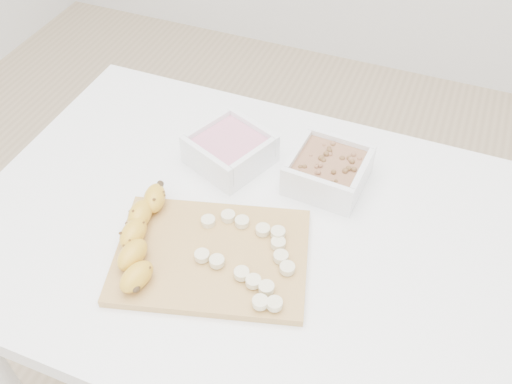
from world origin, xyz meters
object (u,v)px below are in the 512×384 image
at_px(table, 250,260).
at_px(cutting_board, 211,256).
at_px(bowl_granola, 328,170).
at_px(bowl_yogurt, 230,149).
at_px(banana, 141,237).

bearing_deg(table, cutting_board, -110.57).
xyz_separation_m(bowl_granola, cutting_board, (-0.13, -0.25, -0.03)).
height_order(bowl_yogurt, cutting_board, bowl_yogurt).
bearing_deg(cutting_board, bowl_granola, 62.76).
xyz_separation_m(table, banana, (-0.15, -0.11, 0.13)).
distance_m(table, cutting_board, 0.14).
height_order(bowl_granola, cutting_board, bowl_granola).
xyz_separation_m(cutting_board, banana, (-0.11, -0.03, 0.03)).
bearing_deg(banana, table, 29.99).
xyz_separation_m(bowl_yogurt, bowl_granola, (0.19, 0.01, 0.00)).
bearing_deg(banana, bowl_granola, 40.71).
height_order(bowl_yogurt, banana, bowl_yogurt).
relative_size(bowl_yogurt, bowl_granola, 1.22).
relative_size(table, cutting_board, 3.16).
distance_m(cutting_board, banana, 0.12).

